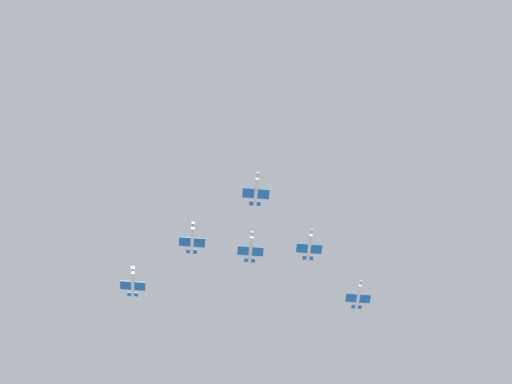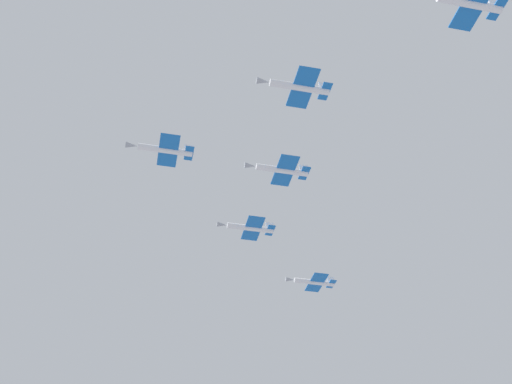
{
  "view_description": "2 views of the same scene",
  "coord_description": "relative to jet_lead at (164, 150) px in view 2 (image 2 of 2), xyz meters",
  "views": [
    {
      "loc": [
        130.55,
        -33.96,
        3.6
      ],
      "look_at": [
        14.85,
        -6.18,
        219.82
      ],
      "focal_mm": 53.18,
      "sensor_mm": 36.0,
      "label": 1
    },
    {
      "loc": [
        28.99,
        78.0,
        145.47
      ],
      "look_at": [
        -4.49,
        -10.66,
        218.66
      ],
      "focal_mm": 43.13,
      "sensor_mm": 36.0,
      "label": 2
    }
  ],
  "objects": [
    {
      "name": "jet_lead",
      "position": [
        0.0,
        0.0,
        0.0
      ],
      "size": [
        12.47,
        9.22,
        2.58
      ],
      "rotation": [
        0.0,
        0.0,
        4.56
      ],
      "color": "white"
    },
    {
      "name": "jet_port_inner",
      "position": [
        -16.65,
        22.65,
        0.02
      ],
      "size": [
        12.47,
        9.22,
        2.58
      ],
      "rotation": [
        0.0,
        0.0,
        4.56
      ],
      "color": "white"
    },
    {
      "name": "jet_starboard_inner",
      "position": [
        -22.65,
        -16.65,
        -1.08
      ],
      "size": [
        12.47,
        9.22,
        2.58
      ],
      "rotation": [
        0.0,
        0.0,
        4.56
      ],
      "color": "white"
    },
    {
      "name": "jet_port_outer",
      "position": [
        -21.61,
        3.3,
        -0.99
      ],
      "size": [
        12.47,
        9.22,
        2.58
      ],
      "rotation": [
        0.0,
        0.0,
        4.56
      ],
      "color": "white"
    },
    {
      "name": "jet_starboard_outer",
      "position": [
        -33.29,
        45.3,
        0.81
      ],
      "size": [
        12.47,
        9.22,
        2.58
      ],
      "rotation": [
        0.0,
        0.0,
        4.56
      ],
      "color": "white"
    },
    {
      "name": "jet_center_rear",
      "position": [
        -45.3,
        -33.29,
        -0.83
      ],
      "size": [
        12.47,
        9.22,
        2.58
      ],
      "rotation": [
        0.0,
        0.0,
        4.56
      ],
      "color": "white"
    }
  ]
}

